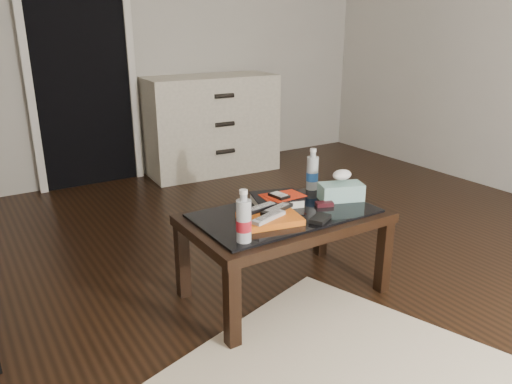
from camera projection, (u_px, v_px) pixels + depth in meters
ground at (294, 291)px, 2.68m from camera, size 5.00×5.00×0.00m
doorway at (81, 65)px, 4.12m from camera, size 0.90×0.08×2.07m
coffee_table at (285, 224)px, 2.54m from camera, size 1.00×0.60×0.46m
dresser at (211, 125)px, 4.66m from camera, size 1.23×0.57×0.90m
magazines at (270, 219)px, 2.40m from camera, size 0.32×0.26×0.03m
remote_silver at (269, 217)px, 2.35m from camera, size 0.21×0.11×0.02m
remote_black_front at (277, 209)px, 2.45m from camera, size 0.21×0.11×0.02m
remote_black_back at (262, 208)px, 2.46m from camera, size 0.21×0.08×0.02m
textbook at (277, 199)px, 2.63m from camera, size 0.30×0.26×0.05m
dvd_mailers at (280, 196)px, 2.61m from camera, size 0.21×0.16×0.01m
ipod at (279, 195)px, 2.58m from camera, size 0.08×0.11×0.02m
flip_phone at (324, 204)px, 2.60m from camera, size 0.10×0.08×0.02m
wallet at (320, 219)px, 2.41m from camera, size 0.14×0.12×0.02m
water_bottle_left at (244, 216)px, 2.15m from camera, size 0.07×0.07×0.24m
water_bottle_right at (312, 169)px, 2.82m from camera, size 0.07×0.07×0.24m
tissue_box at (341, 192)px, 2.68m from camera, size 0.26×0.19×0.09m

